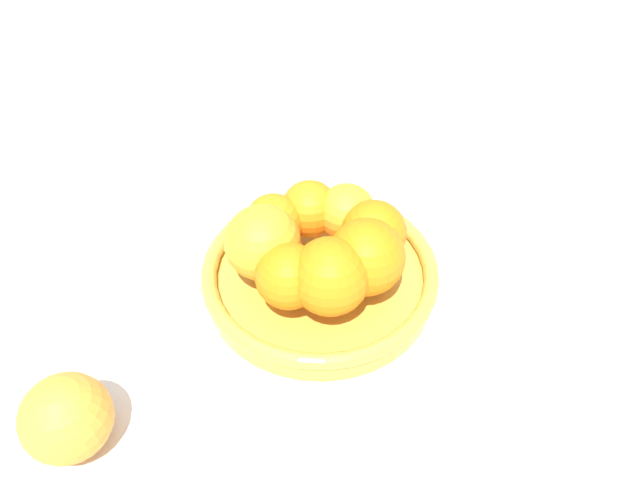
{
  "coord_description": "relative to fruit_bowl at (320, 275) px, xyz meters",
  "views": [
    {
      "loc": [
        0.25,
        -0.41,
        0.54
      ],
      "look_at": [
        0.0,
        0.0,
        0.07
      ],
      "focal_mm": 35.0,
      "sensor_mm": 36.0,
      "label": 1
    }
  ],
  "objects": [
    {
      "name": "fruit_bowl",
      "position": [
        0.0,
        0.0,
        0.0
      ],
      "size": [
        0.27,
        0.27,
        0.04
      ],
      "color": "gold",
      "rests_on": "ground_plane"
    },
    {
      "name": "stray_orange",
      "position": [
        -0.09,
        -0.28,
        0.02
      ],
      "size": [
        0.08,
        0.08,
        0.08
      ],
      "primitive_type": "sphere",
      "color": "orange",
      "rests_on": "ground_plane"
    },
    {
      "name": "orange_pile",
      "position": [
        0.0,
        -0.01,
        0.06
      ],
      "size": [
        0.19,
        0.19,
        0.08
      ],
      "color": "orange",
      "rests_on": "fruit_bowl"
    },
    {
      "name": "ground_plane",
      "position": [
        0.0,
        0.0,
        -0.02
      ],
      "size": [
        4.0,
        4.0,
        0.0
      ],
      "primitive_type": "plane",
      "color": "beige"
    }
  ]
}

